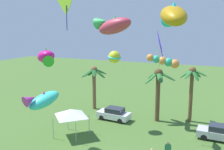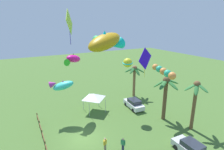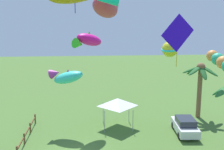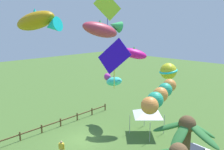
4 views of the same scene
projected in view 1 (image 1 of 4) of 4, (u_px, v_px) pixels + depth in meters
The scene contains 13 objects.
palm_tree_0 at pixel (94, 77), 33.77m from camera, with size 3.30×3.68×5.83m.
palm_tree_1 at pixel (158, 83), 29.24m from camera, with size 3.66×3.99×6.26m.
palm_tree_2 at pixel (192, 82), 29.03m from camera, with size 3.06×2.85×6.49m.
parked_car_0 at pixel (114, 114), 30.24m from camera, with size 4.01×1.98×1.51m.
parked_car_1 at pixel (219, 133), 24.85m from camera, with size 3.97×1.86×1.51m.
festival_tent at pixel (71, 113), 25.42m from camera, with size 2.86×2.86×2.85m.
kite_fish_0 at pixel (46, 57), 22.14m from camera, with size 3.20×3.27×1.72m.
kite_tube_1 at pixel (164, 61), 27.12m from camera, with size 3.47×1.23×1.45m.
kite_diamond_2 at pixel (160, 44), 23.65m from camera, with size 0.77×2.32×3.34m.
kite_fish_3 at pixel (113, 25), 20.62m from camera, with size 4.00×2.60×1.92m.
kite_ball_4 at pixel (114, 57), 26.85m from camera, with size 2.02×2.02×1.30m.
kite_fish_5 at pixel (173, 16), 17.15m from camera, with size 2.85×4.20×1.99m.
kite_fish_6 at pixel (42, 100), 20.56m from camera, with size 2.26×3.51×1.74m.
Camera 1 is at (7.61, -16.86, 10.86)m, focal length 40.81 mm.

